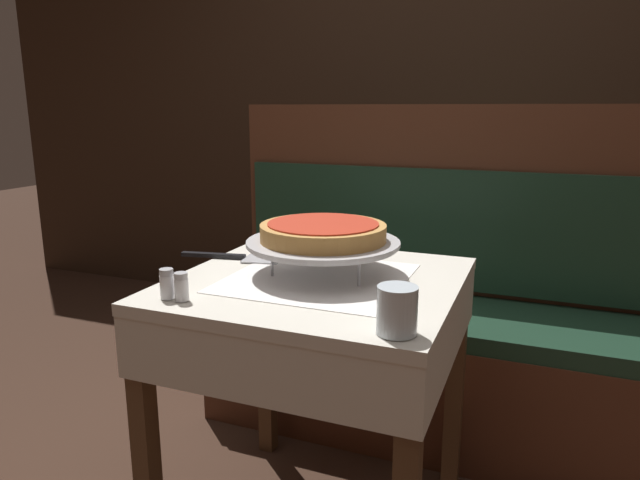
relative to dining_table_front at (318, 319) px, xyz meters
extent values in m
cube|color=beige|center=(0.00, 0.00, 0.10)|extent=(0.72, 0.72, 0.03)
cube|color=white|center=(0.00, 0.00, 0.11)|extent=(0.44, 0.44, 0.00)
cube|color=beige|center=(0.00, 0.00, 0.01)|extent=(0.71, 0.71, 0.15)
cube|color=#4C331E|center=(-0.32, -0.32, -0.29)|extent=(0.05, 0.05, 0.74)
cube|color=#4C331E|center=(-0.32, 0.32, -0.29)|extent=(0.05, 0.05, 0.74)
cube|color=#4C331E|center=(0.32, 0.32, -0.29)|extent=(0.05, 0.05, 0.74)
cube|color=#1E6B33|center=(0.18, 1.43, 0.10)|extent=(0.67, 0.67, 0.03)
cube|color=white|center=(0.18, 1.43, 0.12)|extent=(0.42, 0.42, 0.00)
cube|color=#1E6B33|center=(0.18, 1.43, 0.03)|extent=(0.67, 0.67, 0.11)
cube|color=#4C331E|center=(-0.12, 1.13, -0.28)|extent=(0.05, 0.05, 0.74)
cube|color=#4C331E|center=(0.49, 1.13, -0.28)|extent=(0.05, 0.05, 0.74)
cube|color=#4C331E|center=(-0.12, 1.73, -0.28)|extent=(0.05, 0.05, 0.74)
cube|color=#4C331E|center=(0.49, 1.73, -0.28)|extent=(0.05, 0.05, 0.74)
cube|color=#4C2819|center=(0.16, 0.65, -0.44)|extent=(1.62, 0.49, 0.44)
cube|color=#193323|center=(0.16, 0.65, -0.19)|extent=(1.59, 0.48, 0.06)
cube|color=#4C2819|center=(0.16, 0.87, 0.20)|extent=(1.62, 0.06, 0.72)
cube|color=#193323|center=(0.16, 0.83, 0.09)|extent=(1.55, 0.02, 0.46)
cube|color=black|center=(0.00, 1.84, 0.54)|extent=(6.00, 0.04, 2.40)
cylinder|color=#ADADB2|center=(0.00, 0.17, 0.15)|extent=(0.01, 0.01, 0.07)
cylinder|color=#ADADB2|center=(-0.12, -0.03, 0.15)|extent=(0.01, 0.01, 0.07)
cylinder|color=#ADADB2|center=(0.12, -0.03, 0.15)|extent=(0.01, 0.01, 0.07)
cylinder|color=#ADADB2|center=(0.00, 0.04, 0.19)|extent=(0.27, 0.27, 0.01)
cylinder|color=silver|center=(0.00, 0.04, 0.19)|extent=(0.39, 0.39, 0.01)
cylinder|color=silver|center=(0.00, 0.04, 0.20)|extent=(0.40, 0.40, 0.01)
cylinder|color=#C68E47|center=(0.00, 0.04, 0.23)|extent=(0.33, 0.33, 0.04)
cylinder|color=red|center=(0.00, 0.04, 0.25)|extent=(0.29, 0.29, 0.01)
cube|color=#BCBCC1|center=(-0.21, 0.10, 0.12)|extent=(0.12, 0.11, 0.00)
cube|color=black|center=(-0.36, 0.07, 0.12)|extent=(0.20, 0.06, 0.01)
cylinder|color=silver|center=(0.28, -0.29, 0.16)|extent=(0.08, 0.08, 0.10)
cylinder|color=silver|center=(-0.26, -0.28, 0.14)|extent=(0.03, 0.03, 0.05)
cylinder|color=#B7B7BC|center=(-0.26, -0.28, 0.18)|extent=(0.03, 0.03, 0.02)
cylinder|color=silver|center=(-0.22, -0.28, 0.14)|extent=(0.03, 0.03, 0.05)
cylinder|color=#B7B7BC|center=(-0.22, -0.28, 0.17)|extent=(0.03, 0.03, 0.01)
cube|color=black|center=(0.26, 1.49, 0.13)|extent=(0.12, 0.12, 0.03)
cylinder|color=black|center=(0.26, 1.49, 0.22)|extent=(0.01, 0.01, 0.15)
cylinder|color=white|center=(0.26, 1.53, 0.21)|extent=(0.04, 0.04, 0.11)
cylinder|color=gold|center=(0.23, 1.47, 0.21)|extent=(0.04, 0.04, 0.11)
cylinder|color=red|center=(0.29, 1.47, 0.21)|extent=(0.04, 0.04, 0.11)
camera|label=1|loc=(0.53, -1.32, 0.54)|focal=32.00mm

